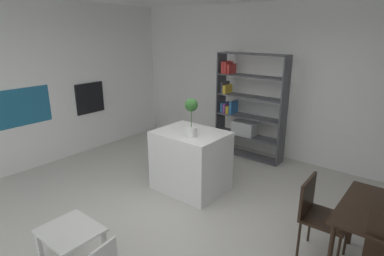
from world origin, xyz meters
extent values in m
plane|color=beige|center=(0.00, 0.00, 0.00)|extent=(10.27, 10.27, 0.00)
cube|color=white|center=(0.00, 2.88, 1.42)|extent=(7.45, 0.06, 2.84)
cube|color=white|center=(-3.37, 0.00, 1.42)|extent=(0.60, 5.25, 2.84)
cube|color=#1E6084|center=(-3.06, -0.43, 1.12)|extent=(0.01, 0.92, 0.63)
cube|color=black|center=(-3.04, 0.84, 1.06)|extent=(0.04, 0.60, 0.60)
cylinder|color=#B7BABC|center=(-3.08, 0.84, 1.31)|extent=(0.02, 0.48, 0.02)
cube|color=white|center=(-0.40, 0.76, 0.46)|extent=(1.01, 0.80, 0.92)
cylinder|color=white|center=(-0.27, 0.61, 0.99)|extent=(0.15, 0.15, 0.14)
cylinder|color=#476633|center=(-0.27, 0.61, 1.18)|extent=(0.01, 0.01, 0.25)
sphere|color=#31682B|center=(-0.27, 0.61, 1.38)|extent=(0.18, 0.18, 0.18)
cube|color=#4C4C51|center=(-1.03, 2.48, 0.98)|extent=(0.02, 0.32, 1.95)
cube|color=#4C4C51|center=(0.28, 2.48, 0.98)|extent=(0.02, 0.32, 1.95)
cube|color=#4C4C51|center=(-0.37, 2.48, 1.94)|extent=(1.34, 0.32, 0.02)
cube|color=#4C4C51|center=(-0.37, 2.48, 0.01)|extent=(1.34, 0.32, 0.02)
cube|color=#4C4C51|center=(-0.37, 2.48, 0.40)|extent=(1.29, 0.32, 0.02)
cube|color=#4C4C51|center=(-0.37, 2.48, 0.79)|extent=(1.29, 0.32, 0.02)
cube|color=#4C4C51|center=(-0.37, 2.48, 1.17)|extent=(1.29, 0.32, 0.02)
cube|color=#4C4C51|center=(-0.37, 2.48, 1.55)|extent=(1.29, 0.32, 0.02)
cube|color=silver|center=(-0.96, 2.48, 0.13)|extent=(0.04, 0.26, 0.22)
cube|color=silver|center=(-0.90, 2.48, 0.10)|extent=(0.04, 0.26, 0.16)
cube|color=silver|center=(-0.86, 2.48, 0.12)|extent=(0.04, 0.26, 0.20)
cube|color=gold|center=(-0.81, 2.48, 0.11)|extent=(0.04, 0.26, 0.18)
cube|color=#2D6BAD|center=(-0.94, 2.48, 0.89)|extent=(0.03, 0.26, 0.19)
cube|color=#8E4793|center=(-0.88, 2.48, 0.88)|extent=(0.05, 0.26, 0.18)
cube|color=gold|center=(-0.80, 2.48, 0.87)|extent=(0.06, 0.26, 0.14)
cube|color=#2D6BAD|center=(-0.73, 2.48, 0.92)|extent=(0.05, 0.26, 0.24)
cube|color=#38383D|center=(-0.94, 2.48, 1.29)|extent=(0.04, 0.26, 0.22)
cube|color=gold|center=(-0.88, 2.48, 1.26)|extent=(0.06, 0.26, 0.16)
cube|color=red|center=(-0.94, 2.48, 1.67)|extent=(0.05, 0.26, 0.22)
cube|color=red|center=(-0.88, 2.48, 1.67)|extent=(0.06, 0.26, 0.21)
cube|color=red|center=(-0.81, 2.48, 1.65)|extent=(0.05, 0.26, 0.18)
cube|color=#B7BABC|center=(-0.47, 2.48, 0.54)|extent=(0.44, 0.28, 0.26)
cube|color=silver|center=(-0.25, -1.33, 0.46)|extent=(0.58, 0.50, 0.03)
cube|color=silver|center=(-0.50, -1.54, 0.22)|extent=(0.04, 0.04, 0.44)
cube|color=silver|center=(-0.50, -1.12, 0.22)|extent=(0.04, 0.04, 0.44)
cube|color=silver|center=(0.00, -1.12, 0.22)|extent=(0.04, 0.04, 0.44)
cylinder|color=black|center=(1.85, 0.88, 0.37)|extent=(0.04, 0.04, 0.73)
cube|color=black|center=(1.67, 0.44, 0.47)|extent=(0.47, 0.46, 0.03)
cube|color=black|center=(1.46, 0.44, 0.68)|extent=(0.05, 0.44, 0.39)
cylinder|color=black|center=(1.87, 0.26, 0.23)|extent=(0.03, 0.03, 0.46)
cylinder|color=black|center=(1.86, 0.64, 0.23)|extent=(0.03, 0.03, 0.46)
cylinder|color=black|center=(1.49, 0.25, 0.23)|extent=(0.03, 0.03, 0.46)
cylinder|color=black|center=(1.47, 0.63, 0.23)|extent=(0.03, 0.03, 0.46)
camera|label=1|loc=(2.38, -2.65, 2.37)|focal=29.50mm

